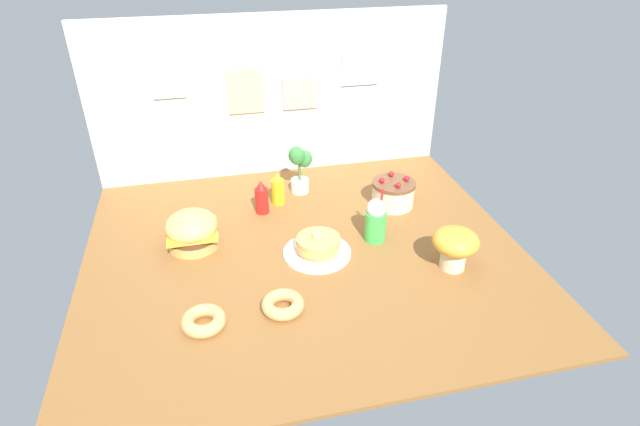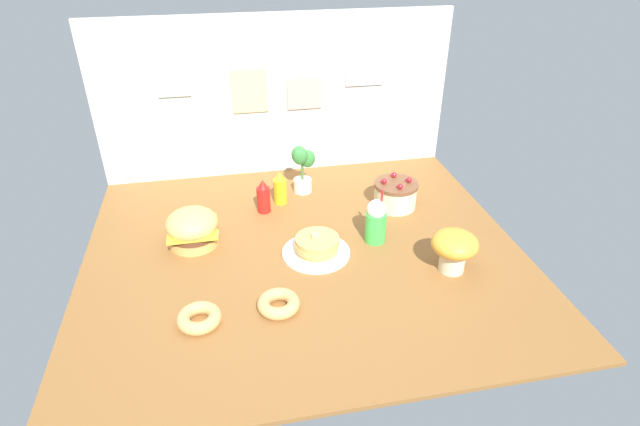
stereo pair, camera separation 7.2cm
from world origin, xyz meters
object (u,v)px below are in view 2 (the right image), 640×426
at_px(burger, 192,228).
at_px(layer_cake, 395,194).
at_px(mustard_bottle, 280,189).
at_px(potted_plant, 302,167).
at_px(ketchup_bottle, 263,197).
at_px(donut_pink_glaze, 199,318).
at_px(donut_chocolate, 279,303).
at_px(pancake_stack, 317,247).
at_px(mushroom_stool, 454,247).
at_px(cream_soda_cup, 376,221).

height_order(burger, layer_cake, burger).
height_order(mustard_bottle, potted_plant, potted_plant).
bearing_deg(ketchup_bottle, donut_pink_glaze, -112.49).
bearing_deg(donut_chocolate, pancake_stack, 57.14).
xyz_separation_m(layer_cake, mushroom_stool, (0.07, -0.62, 0.05)).
bearing_deg(donut_chocolate, cream_soda_cup, 37.64).
distance_m(donut_chocolate, mushroom_stool, 0.84).
distance_m(burger, layer_cake, 1.12).
height_order(cream_soda_cup, mushroom_stool, cream_soda_cup).
bearing_deg(mustard_bottle, pancake_stack, -78.88).
distance_m(ketchup_bottle, cream_soda_cup, 0.66).
distance_m(layer_cake, cream_soda_cup, 0.38).
height_order(burger, mustard_bottle, mustard_bottle).
height_order(burger, ketchup_bottle, ketchup_bottle).
relative_size(donut_pink_glaze, donut_chocolate, 1.00).
relative_size(ketchup_bottle, cream_soda_cup, 0.67).
distance_m(burger, donut_pink_glaze, 0.61).
bearing_deg(potted_plant, donut_chocolate, -105.13).
bearing_deg(mustard_bottle, layer_cake, -14.77).
bearing_deg(layer_cake, potted_plant, 149.86).
relative_size(burger, ketchup_bottle, 1.33).
bearing_deg(layer_cake, pancake_stack, -144.34).
height_order(ketchup_bottle, mustard_bottle, same).
xyz_separation_m(cream_soda_cup, mushroom_stool, (0.28, -0.31, 0.01)).
height_order(layer_cake, donut_chocolate, layer_cake).
xyz_separation_m(burger, donut_chocolate, (0.36, -0.58, -0.06)).
height_order(donut_chocolate, potted_plant, potted_plant).
bearing_deg(mustard_bottle, burger, -146.05).
distance_m(ketchup_bottle, potted_plant, 0.32).
relative_size(burger, donut_pink_glaze, 1.43).
relative_size(donut_pink_glaze, potted_plant, 0.61).
height_order(burger, donut_chocolate, burger).
bearing_deg(cream_soda_cup, mustard_bottle, 131.19).
xyz_separation_m(layer_cake, ketchup_bottle, (-0.73, 0.09, 0.02)).
bearing_deg(mustard_bottle, donut_chocolate, -97.93).
distance_m(cream_soda_cup, mushroom_stool, 0.42).
bearing_deg(mushroom_stool, potted_plant, 121.46).
relative_size(cream_soda_cup, donut_chocolate, 1.61).
height_order(donut_pink_glaze, mushroom_stool, mushroom_stool).
bearing_deg(burger, donut_chocolate, -58.36).
height_order(potted_plant, mushroom_stool, potted_plant).
distance_m(burger, mushroom_stool, 1.27).
xyz_separation_m(cream_soda_cup, potted_plant, (-0.27, 0.59, 0.04)).
relative_size(pancake_stack, donut_chocolate, 1.83).
relative_size(potted_plant, mushroom_stool, 1.39).
relative_size(donut_pink_glaze, mushroom_stool, 0.85).
distance_m(donut_pink_glaze, donut_chocolate, 0.33).
xyz_separation_m(burger, mustard_bottle, (0.48, 0.32, 0.00)).
height_order(mustard_bottle, donut_pink_glaze, mustard_bottle).
relative_size(cream_soda_cup, potted_plant, 0.98).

